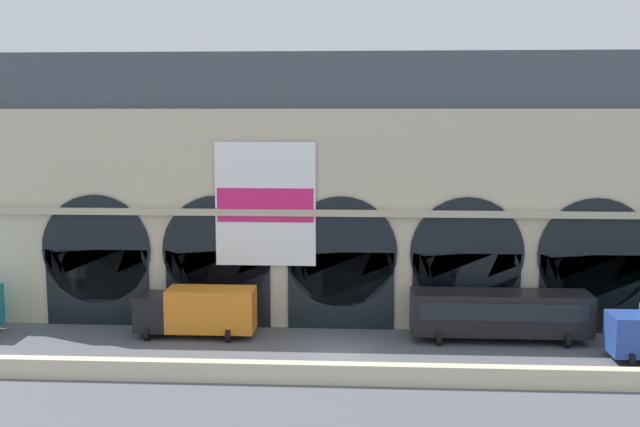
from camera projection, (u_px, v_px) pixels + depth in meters
The scene contains 5 objects.
ground_plane at pixel (338, 353), 43.39m from camera, with size 200.00×200.00×0.00m, color #54565B.
quay_parapet_wall at pixel (335, 373), 38.41m from camera, with size 90.00×0.70×1.09m, color beige.
station_building at pixel (343, 192), 49.72m from camera, with size 50.28×5.65×17.99m.
box_truck_midwest at pixel (197, 310), 46.34m from camera, with size 7.50×2.91×3.12m.
bus_mideast at pixel (500, 313), 45.43m from camera, with size 11.00×3.25×3.10m.
Camera 1 is at (1.31, -41.84, 14.13)m, focal length 41.16 mm.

